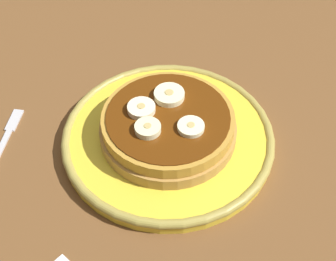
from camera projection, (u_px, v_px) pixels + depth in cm
name	position (u px, v px, depth cm)	size (l,w,h in cm)	color
ground_plane	(168.00, 151.00, 61.25)	(140.00, 140.00, 3.00)	brown
plate	(168.00, 138.00, 59.40)	(24.77, 24.77, 1.82)	yellow
pancake_stack	(166.00, 125.00, 57.96)	(15.78, 15.72, 3.23)	#AF813D
banana_slice_0	(191.00, 127.00, 55.18)	(2.97, 2.97, 0.80)	#F2F1BF
banana_slice_1	(141.00, 109.00, 56.92)	(3.17, 3.17, 0.95)	#FEEEC2
banana_slice_2	(169.00, 95.00, 58.35)	(3.53, 3.53, 0.98)	#F4EFB9
banana_slice_3	(148.00, 129.00, 54.90)	(2.88, 2.88, 0.99)	beige
fork	(3.00, 144.00, 59.79)	(10.82, 8.82, 0.50)	silver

